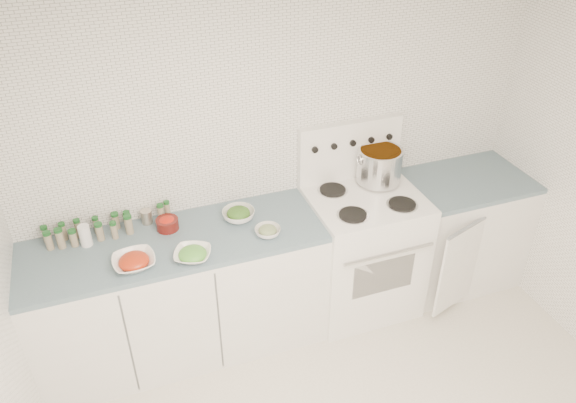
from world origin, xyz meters
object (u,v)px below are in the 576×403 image
object	(u,v)px
stock_pot	(379,164)
bowl_tomato	(134,261)
bowl_snowpea	(193,254)
stove	(361,248)

from	to	relation	value
stock_pot	bowl_tomato	size ratio (longest dim) A/B	1.31
stock_pot	bowl_tomato	distance (m)	1.76
bowl_tomato	bowl_snowpea	bearing A→B (deg)	-7.88
bowl_tomato	bowl_snowpea	xyz separation A→B (m)	(0.33, -0.05, -0.00)
stove	bowl_tomato	xyz separation A→B (m)	(-1.56, -0.16, 0.44)
stove	bowl_snowpea	size ratio (longest dim) A/B	4.88
stock_pot	bowl_snowpea	size ratio (longest dim) A/B	1.19
stove	stock_pot	distance (m)	0.62
stock_pot	bowl_tomato	xyz separation A→B (m)	(-1.73, -0.31, -0.14)
stove	stock_pot	bearing A→B (deg)	42.12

